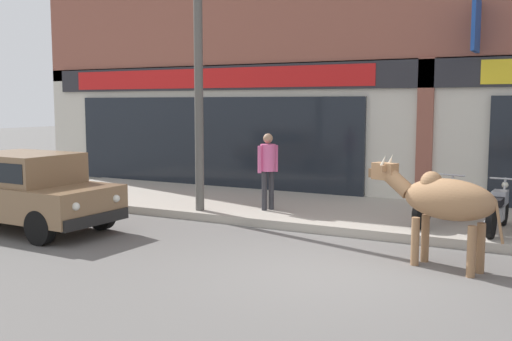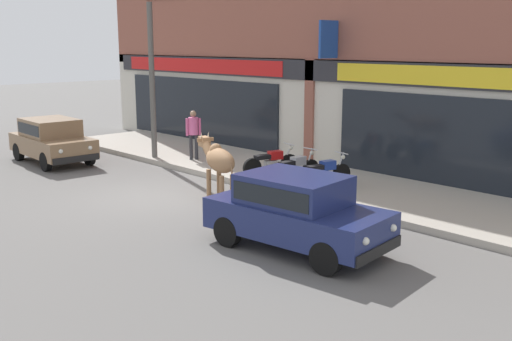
{
  "view_description": "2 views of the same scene",
  "coord_description": "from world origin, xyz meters",
  "px_view_note": "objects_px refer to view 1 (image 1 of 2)",
  "views": [
    {
      "loc": [
        2.93,
        -7.86,
        2.39
      ],
      "look_at": [
        -1.75,
        1.0,
        1.26
      ],
      "focal_mm": 42.0,
      "sensor_mm": 36.0,
      "label": 1
    },
    {
      "loc": [
        12.7,
        -8.57,
        3.9
      ],
      "look_at": [
        2.63,
        1.0,
        0.93
      ],
      "focal_mm": 42.0,
      "sensor_mm": 36.0,
      "label": 2
    }
  ],
  "objects_px": {
    "cow": "(442,200)",
    "pedestrian": "(268,163)",
    "car_0": "(26,187)",
    "utility_pole": "(199,89)",
    "motorcycle_0": "(437,203)",
    "motorcycle_1": "(498,209)"
  },
  "relations": [
    {
      "from": "pedestrian",
      "to": "utility_pole",
      "type": "height_order",
      "value": "utility_pole"
    },
    {
      "from": "utility_pole",
      "to": "pedestrian",
      "type": "bearing_deg",
      "value": 29.32
    },
    {
      "from": "utility_pole",
      "to": "motorcycle_0",
      "type": "bearing_deg",
      "value": 10.24
    },
    {
      "from": "cow",
      "to": "utility_pole",
      "type": "bearing_deg",
      "value": 163.22
    },
    {
      "from": "car_0",
      "to": "cow",
      "type": "bearing_deg",
      "value": 7.34
    },
    {
      "from": "car_0",
      "to": "motorcycle_0",
      "type": "relative_size",
      "value": 2.06
    },
    {
      "from": "car_0",
      "to": "utility_pole",
      "type": "bearing_deg",
      "value": 48.5
    },
    {
      "from": "car_0",
      "to": "motorcycle_0",
      "type": "distance_m",
      "value": 7.68
    },
    {
      "from": "car_0",
      "to": "motorcycle_1",
      "type": "relative_size",
      "value": 2.02
    },
    {
      "from": "motorcycle_0",
      "to": "motorcycle_1",
      "type": "xyz_separation_m",
      "value": [
        1.07,
        -0.17,
        0.0
      ]
    },
    {
      "from": "motorcycle_1",
      "to": "utility_pole",
      "type": "bearing_deg",
      "value": -173.28
    },
    {
      "from": "pedestrian",
      "to": "car_0",
      "type": "bearing_deg",
      "value": -137.16
    },
    {
      "from": "cow",
      "to": "pedestrian",
      "type": "relative_size",
      "value": 1.3
    },
    {
      "from": "motorcycle_0",
      "to": "pedestrian",
      "type": "xyz_separation_m",
      "value": [
        -3.43,
        -0.15,
        0.6
      ]
    },
    {
      "from": "car_0",
      "to": "motorcycle_1",
      "type": "xyz_separation_m",
      "value": [
        7.96,
        3.2,
        -0.26
      ]
    },
    {
      "from": "motorcycle_0",
      "to": "car_0",
      "type": "bearing_deg",
      "value": -153.99
    },
    {
      "from": "cow",
      "to": "utility_pole",
      "type": "relative_size",
      "value": 0.42
    },
    {
      "from": "motorcycle_0",
      "to": "utility_pole",
      "type": "bearing_deg",
      "value": -169.76
    },
    {
      "from": "car_0",
      "to": "motorcycle_0",
      "type": "height_order",
      "value": "car_0"
    },
    {
      "from": "cow",
      "to": "motorcycle_0",
      "type": "distance_m",
      "value": 2.51
    },
    {
      "from": "cow",
      "to": "pedestrian",
      "type": "distance_m",
      "value": 4.56
    },
    {
      "from": "utility_pole",
      "to": "car_0",
      "type": "bearing_deg",
      "value": -131.5
    }
  ]
}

